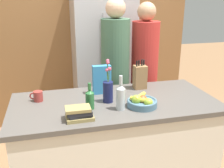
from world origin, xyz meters
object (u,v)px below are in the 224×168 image
Objects in this scene: coffee_mug at (38,96)px; flower_vase at (108,90)px; fruit_bowl at (142,102)px; person_in_blue at (144,70)px; knife_block at (140,77)px; book_stack at (79,113)px; refrigerator at (103,60)px; cereal_box at (102,80)px; bottle_vinegar at (90,99)px; person_at_sink at (115,71)px; bottle_oil at (121,96)px.

flower_vase is at bearing -15.33° from coffee_mug.
person_in_blue reaches higher than fruit_bowl.
person_in_blue is at bearing 63.91° from knife_block.
fruit_bowl is 0.53m from book_stack.
knife_block is (0.14, -1.05, 0.08)m from refrigerator.
refrigerator is at bearing 117.88° from person_in_blue.
cereal_box is at bearing -142.00° from person_in_blue.
cereal_box is at bearing 92.07° from flower_vase.
knife_block is 0.65m from bottle_vinegar.
book_stack is at bearing -130.72° from person_at_sink.
person_at_sink is at bearing 70.08° from flower_vase.
fruit_bowl is 0.14× the size of person_in_blue.
refrigerator is at bearing 71.92° from book_stack.
refrigerator is 1.12× the size of person_in_blue.
refrigerator is at bearing 83.14° from bottle_oil.
coffee_mug is at bearing 125.09° from book_stack.
flower_vase is 0.60m from coffee_mug.
bottle_oil is at bearing -125.97° from knife_block.
fruit_bowl is 0.45m from knife_block.
refrigerator is at bearing 90.10° from fruit_bowl.
refrigerator reaches higher than person_in_blue.
person_at_sink is at bearing 30.93° from coffee_mug.
knife_block is 1.03× the size of bottle_oil.
person_in_blue reaches higher than coffee_mug.
bottle_vinegar is at bearing -106.14° from refrigerator.
knife_block is 0.17× the size of person_in_blue.
knife_block is 0.38m from cereal_box.
person_at_sink is at bearing 110.32° from knife_block.
fruit_bowl is at bearing 3.09° from bottle_oil.
refrigerator is 0.72m from person_in_blue.
cereal_box is at bearing -173.28° from knife_block.
bottle_vinegar is at bearing -129.87° from person_at_sink.
knife_block is 0.47m from person_in_blue.
book_stack is at bearing -119.33° from cereal_box.
fruit_bowl is 0.87× the size of bottle_oil.
coffee_mug is at bearing -160.54° from person_at_sink.
person_at_sink is (0.24, 0.43, -0.05)m from cereal_box.
book_stack is 0.20m from bottle_vinegar.
bottle_vinegar is (-0.17, -0.10, -0.02)m from flower_vase.
refrigerator is 0.67m from person_at_sink.
flower_vase is at bearing 108.53° from bottle_oil.
refrigerator is 1.66m from book_stack.
coffee_mug is at bearing -125.20° from refrigerator.
knife_block is 0.77× the size of flower_vase.
bottle_vinegar reaches higher than book_stack.
bottle_oil is at bearing -121.64° from person_in_blue.
refrigerator is at bearing 54.80° from coffee_mug.
person_at_sink is at bearing 61.60° from bottle_vinegar.
bottle_oil is (0.07, -0.39, -0.02)m from cereal_box.
bottle_vinegar is at bearing 57.07° from book_stack.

